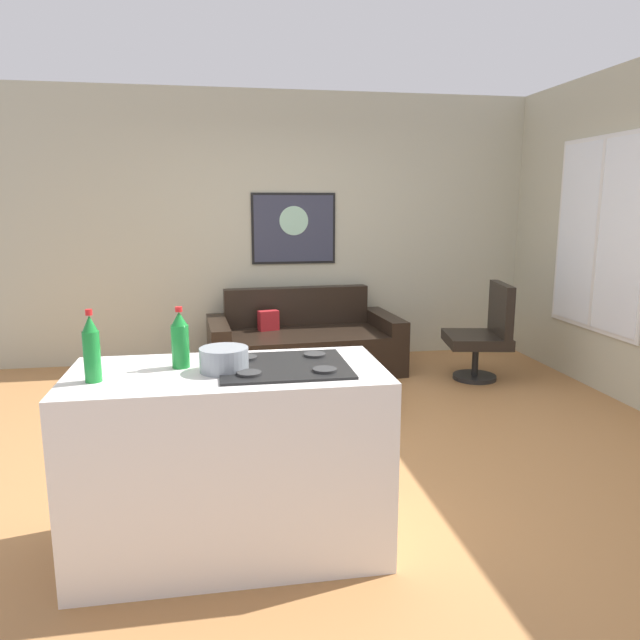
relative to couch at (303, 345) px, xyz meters
The scene contains 11 objects.
ground 1.88m from the couch, 92.27° to the right, with size 6.40×6.40×0.04m, color #AB7542.
back_wall 1.27m from the couch, 97.34° to the left, with size 6.40×0.05×2.80m, color #B5B299.
couch is the anchor object (origin of this frame).
coffee_table 1.18m from the couch, 92.80° to the right, with size 0.96×0.65×0.40m.
armchair 1.77m from the couch, 20.14° to the right, with size 0.66×0.68×0.93m.
kitchen_counter 3.19m from the couch, 104.41° to the right, with size 1.46×0.70×0.93m.
soda_bottle 3.54m from the couch, 113.31° to the right, with size 0.07×0.07×0.32m.
soda_bottle_2 3.26m from the couch, 108.54° to the right, with size 0.08×0.08×0.29m.
mixing_bowl 3.28m from the couch, 104.60° to the right, with size 0.22×0.22×0.11m.
wall_painting 1.26m from the couch, 92.17° to the left, with size 0.89×0.03×0.74m.
window 2.91m from the couch, 20.80° to the right, with size 0.03×1.28×1.72m.
Camera 1 is at (-0.75, -3.93, 1.66)m, focal length 33.46 mm.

